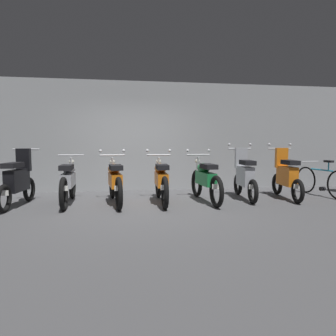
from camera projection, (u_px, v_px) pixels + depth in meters
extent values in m
plane|color=#4C4C4F|center=(140.00, 206.00, 6.19)|extent=(80.00, 80.00, 0.00)
cube|color=gray|center=(134.00, 136.00, 8.33)|extent=(16.00, 0.30, 2.94)
torus|color=black|center=(29.00, 189.00, 6.76)|extent=(0.15, 0.54, 0.53)
torus|color=black|center=(4.00, 199.00, 5.61)|extent=(0.15, 0.54, 0.53)
cube|color=black|center=(17.00, 180.00, 6.16)|extent=(0.30, 0.76, 0.44)
cube|color=black|center=(24.00, 160.00, 6.47)|extent=(0.29, 0.15, 0.48)
cube|color=black|center=(13.00, 165.00, 5.98)|extent=(0.30, 0.54, 0.10)
cylinder|color=#B7BABF|center=(26.00, 149.00, 6.59)|extent=(0.56, 0.10, 0.04)
cylinder|color=#B7BABF|center=(28.00, 171.00, 6.68)|extent=(0.07, 0.15, 0.85)
sphere|color=silver|center=(27.00, 156.00, 6.65)|extent=(0.12, 0.12, 0.12)
cube|color=white|center=(4.00, 193.00, 5.63)|extent=(0.16, 0.03, 0.10)
torus|color=black|center=(72.00, 185.00, 7.07)|extent=(0.11, 0.65, 0.65)
torus|color=black|center=(64.00, 194.00, 5.79)|extent=(0.11, 0.65, 0.65)
cube|color=#9EA0A8|center=(68.00, 180.00, 6.41)|extent=(0.24, 0.84, 0.28)
ellipsoid|color=#9EA0A8|center=(69.00, 169.00, 6.55)|extent=(0.27, 0.45, 0.22)
cube|color=black|center=(67.00, 167.00, 6.21)|extent=(0.25, 0.53, 0.10)
cylinder|color=#B7BABF|center=(71.00, 155.00, 6.91)|extent=(0.56, 0.05, 0.04)
cylinder|color=#B7BABF|center=(72.00, 171.00, 6.99)|extent=(0.06, 0.16, 0.65)
sphere|color=silver|center=(71.00, 162.00, 6.97)|extent=(0.12, 0.12, 0.12)
cube|color=white|center=(64.00, 188.00, 5.81)|extent=(0.16, 0.02, 0.10)
torus|color=black|center=(112.00, 185.00, 7.05)|extent=(0.17, 0.66, 0.65)
torus|color=black|center=(119.00, 194.00, 5.81)|extent=(0.17, 0.66, 0.65)
cube|color=orange|center=(115.00, 180.00, 6.41)|extent=(0.32, 0.85, 0.28)
ellipsoid|color=orange|center=(114.00, 169.00, 6.55)|extent=(0.31, 0.47, 0.22)
cube|color=black|center=(116.00, 167.00, 6.22)|extent=(0.30, 0.55, 0.10)
cylinder|color=#B7BABF|center=(112.00, 155.00, 6.90)|extent=(0.56, 0.10, 0.04)
sphere|color=#B7BABF|center=(100.00, 151.00, 6.82)|extent=(0.07, 0.07, 0.07)
sphere|color=#B7BABF|center=(124.00, 151.00, 6.96)|extent=(0.07, 0.07, 0.07)
cylinder|color=#B7BABF|center=(112.00, 171.00, 6.98)|extent=(0.07, 0.16, 0.65)
sphere|color=silver|center=(112.00, 162.00, 6.96)|extent=(0.12, 0.12, 0.12)
cube|color=white|center=(119.00, 188.00, 5.82)|extent=(0.16, 0.03, 0.10)
torus|color=black|center=(158.00, 184.00, 7.19)|extent=(0.11, 0.65, 0.65)
torus|color=black|center=(165.00, 193.00, 5.91)|extent=(0.11, 0.65, 0.65)
cube|color=orange|center=(161.00, 179.00, 6.53)|extent=(0.24, 0.84, 0.28)
ellipsoid|color=orange|center=(160.00, 168.00, 6.67)|extent=(0.27, 0.45, 0.22)
cube|color=black|center=(162.00, 167.00, 6.33)|extent=(0.25, 0.53, 0.10)
cylinder|color=#B7BABF|center=(159.00, 155.00, 7.03)|extent=(0.56, 0.05, 0.04)
sphere|color=#B7BABF|center=(147.00, 151.00, 6.99)|extent=(0.07, 0.07, 0.07)
sphere|color=#B7BABF|center=(170.00, 151.00, 7.06)|extent=(0.07, 0.07, 0.07)
cylinder|color=#B7BABF|center=(158.00, 171.00, 7.11)|extent=(0.06, 0.16, 0.65)
sphere|color=silver|center=(158.00, 161.00, 7.10)|extent=(0.12, 0.12, 0.12)
cube|color=white|center=(165.00, 187.00, 5.92)|extent=(0.16, 0.02, 0.10)
torus|color=black|center=(197.00, 183.00, 7.31)|extent=(0.13, 0.65, 0.65)
torus|color=black|center=(216.00, 192.00, 6.04)|extent=(0.13, 0.65, 0.65)
cube|color=#197238|center=(206.00, 178.00, 6.66)|extent=(0.27, 0.84, 0.28)
ellipsoid|color=#197238|center=(203.00, 168.00, 6.80)|extent=(0.28, 0.45, 0.22)
cube|color=black|center=(209.00, 166.00, 6.46)|extent=(0.27, 0.53, 0.10)
cylinder|color=#B7BABF|center=(198.00, 155.00, 7.15)|extent=(0.56, 0.07, 0.04)
sphere|color=#B7BABF|center=(188.00, 151.00, 7.09)|extent=(0.07, 0.07, 0.07)
sphere|color=#B7BABF|center=(209.00, 150.00, 7.20)|extent=(0.07, 0.07, 0.07)
cylinder|color=#B7BABF|center=(197.00, 170.00, 7.23)|extent=(0.06, 0.16, 0.65)
sphere|color=silver|center=(197.00, 161.00, 7.22)|extent=(0.12, 0.12, 0.12)
cube|color=white|center=(216.00, 186.00, 6.06)|extent=(0.16, 0.02, 0.10)
torus|color=black|center=(238.00, 184.00, 7.57)|extent=(0.15, 0.54, 0.53)
torus|color=black|center=(253.00, 192.00, 6.42)|extent=(0.15, 0.54, 0.53)
cube|color=#9EA0A8|center=(245.00, 176.00, 6.97)|extent=(0.30, 0.76, 0.44)
cube|color=#9EA0A8|center=(241.00, 158.00, 7.28)|extent=(0.29, 0.15, 0.48)
cube|color=black|center=(247.00, 163.00, 6.79)|extent=(0.30, 0.54, 0.10)
cylinder|color=#B7BABF|center=(240.00, 149.00, 7.40)|extent=(0.56, 0.10, 0.04)
sphere|color=#B7BABF|center=(229.00, 145.00, 7.38)|extent=(0.07, 0.07, 0.07)
sphere|color=#B7BABF|center=(250.00, 145.00, 7.41)|extent=(0.07, 0.07, 0.07)
cylinder|color=#B7BABF|center=(239.00, 168.00, 7.49)|extent=(0.07, 0.15, 0.85)
sphere|color=silver|center=(239.00, 155.00, 7.46)|extent=(0.12, 0.12, 0.12)
cube|color=white|center=(253.00, 187.00, 6.44)|extent=(0.16, 0.03, 0.10)
torus|color=black|center=(277.00, 184.00, 7.62)|extent=(0.16, 0.54, 0.53)
torus|color=black|center=(298.00, 191.00, 6.48)|extent=(0.16, 0.54, 0.53)
cube|color=orange|center=(287.00, 176.00, 7.03)|extent=(0.31, 0.76, 0.44)
cube|color=orange|center=(281.00, 158.00, 7.34)|extent=(0.29, 0.15, 0.48)
cube|color=black|center=(290.00, 162.00, 6.84)|extent=(0.30, 0.55, 0.10)
cylinder|color=#B7BABF|center=(279.00, 149.00, 7.46)|extent=(0.56, 0.11, 0.04)
sphere|color=#B7BABF|center=(269.00, 145.00, 7.44)|extent=(0.07, 0.07, 0.07)
sphere|color=#B7BABF|center=(290.00, 145.00, 7.46)|extent=(0.07, 0.07, 0.07)
cylinder|color=#B7BABF|center=(278.00, 168.00, 7.54)|extent=(0.07, 0.15, 0.85)
sphere|color=silver|center=(279.00, 155.00, 7.52)|extent=(0.12, 0.12, 0.12)
cube|color=white|center=(297.00, 186.00, 6.49)|extent=(0.16, 0.03, 0.10)
torus|color=black|center=(306.00, 180.00, 7.90)|extent=(0.13, 0.68, 0.68)
cylinder|color=teal|center=(322.00, 170.00, 7.37)|extent=(0.12, 0.68, 0.04)
cylinder|color=teal|center=(329.00, 166.00, 7.16)|extent=(0.03, 0.03, 0.22)
cube|color=black|center=(329.00, 161.00, 7.15)|extent=(0.13, 0.23, 0.05)
cylinder|color=#B7BABF|center=(310.00, 162.00, 7.74)|extent=(0.50, 0.09, 0.03)
cylinder|color=black|center=(322.00, 189.00, 7.36)|extent=(0.13, 0.11, 0.10)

